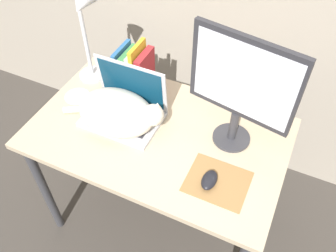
{
  "coord_description": "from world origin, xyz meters",
  "views": [
    {
      "loc": [
        0.48,
        -0.59,
        1.93
      ],
      "look_at": [
        0.07,
        0.31,
        0.86
      ],
      "focal_mm": 38.0,
      "sensor_mm": 36.0,
      "label": 1
    }
  ],
  "objects_px": {
    "desk_lamp": "(84,21)",
    "cd_disc": "(77,96)",
    "cat": "(118,112)",
    "book_row": "(135,68)",
    "laptop": "(125,108)",
    "external_monitor": "(241,86)",
    "computer_mouse": "(209,180)"
  },
  "relations": [
    {
      "from": "laptop",
      "to": "external_monitor",
      "type": "distance_m",
      "value": 0.55
    },
    {
      "from": "computer_mouse",
      "to": "book_row",
      "type": "relative_size",
      "value": 0.4
    },
    {
      "from": "book_row",
      "to": "desk_lamp",
      "type": "relative_size",
      "value": 0.48
    },
    {
      "from": "laptop",
      "to": "cat",
      "type": "bearing_deg",
      "value": -90.94
    },
    {
      "from": "laptop",
      "to": "external_monitor",
      "type": "height_order",
      "value": "external_monitor"
    },
    {
      "from": "cat",
      "to": "external_monitor",
      "type": "bearing_deg",
      "value": 14.65
    },
    {
      "from": "laptop",
      "to": "book_row",
      "type": "height_order",
      "value": "laptop"
    },
    {
      "from": "computer_mouse",
      "to": "book_row",
      "type": "height_order",
      "value": "book_row"
    },
    {
      "from": "external_monitor",
      "to": "computer_mouse",
      "type": "bearing_deg",
      "value": -91.66
    },
    {
      "from": "cat",
      "to": "cd_disc",
      "type": "xyz_separation_m",
      "value": [
        -0.28,
        0.07,
        -0.07
      ]
    },
    {
      "from": "computer_mouse",
      "to": "cd_disc",
      "type": "relative_size",
      "value": 0.81
    },
    {
      "from": "desk_lamp",
      "to": "cd_disc",
      "type": "distance_m",
      "value": 0.37
    },
    {
      "from": "cat",
      "to": "laptop",
      "type": "bearing_deg",
      "value": 89.06
    },
    {
      "from": "cat",
      "to": "computer_mouse",
      "type": "bearing_deg",
      "value": -15.1
    },
    {
      "from": "cat",
      "to": "book_row",
      "type": "relative_size",
      "value": 2.0
    },
    {
      "from": "book_row",
      "to": "cd_disc",
      "type": "relative_size",
      "value": 2.01
    },
    {
      "from": "cat",
      "to": "book_row",
      "type": "xyz_separation_m",
      "value": [
        -0.06,
        0.27,
        0.03
      ]
    },
    {
      "from": "laptop",
      "to": "computer_mouse",
      "type": "bearing_deg",
      "value": -21.05
    },
    {
      "from": "cat",
      "to": "external_monitor",
      "type": "height_order",
      "value": "external_monitor"
    },
    {
      "from": "cat",
      "to": "cd_disc",
      "type": "height_order",
      "value": "cat"
    },
    {
      "from": "desk_lamp",
      "to": "cd_disc",
      "type": "relative_size",
      "value": 4.2
    },
    {
      "from": "computer_mouse",
      "to": "desk_lamp",
      "type": "bearing_deg",
      "value": 155.69
    },
    {
      "from": "external_monitor",
      "to": "desk_lamp",
      "type": "bearing_deg",
      "value": 173.94
    },
    {
      "from": "book_row",
      "to": "cd_disc",
      "type": "height_order",
      "value": "book_row"
    },
    {
      "from": "laptop",
      "to": "cd_disc",
      "type": "relative_size",
      "value": 2.87
    },
    {
      "from": "desk_lamp",
      "to": "cd_disc",
      "type": "xyz_separation_m",
      "value": [
        -0.02,
        -0.14,
        -0.34
      ]
    },
    {
      "from": "external_monitor",
      "to": "book_row",
      "type": "xyz_separation_m",
      "value": [
        -0.55,
        0.14,
        -0.2
      ]
    },
    {
      "from": "cat",
      "to": "desk_lamp",
      "type": "relative_size",
      "value": 0.96
    },
    {
      "from": "cd_disc",
      "to": "computer_mouse",
      "type": "bearing_deg",
      "value": -14.72
    },
    {
      "from": "book_row",
      "to": "external_monitor",
      "type": "bearing_deg",
      "value": -14.48
    },
    {
      "from": "laptop",
      "to": "external_monitor",
      "type": "bearing_deg",
      "value": 8.48
    },
    {
      "from": "cd_disc",
      "to": "book_row",
      "type": "bearing_deg",
      "value": 42.11
    }
  ]
}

